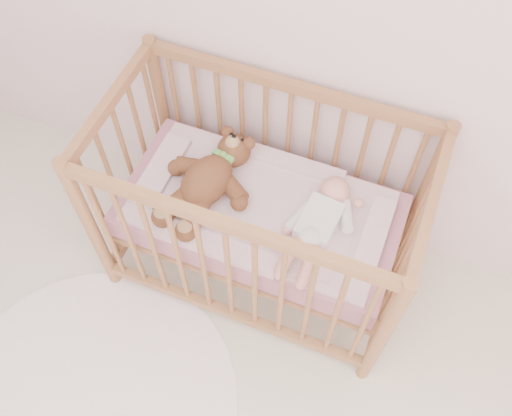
% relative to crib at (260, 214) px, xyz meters
% --- Properties ---
extents(wall_back, '(4.00, 0.02, 2.70)m').
position_rel_crib_xyz_m(wall_back, '(0.11, 0.40, 0.85)').
color(wall_back, white).
rests_on(wall_back, floor).
extents(crib, '(1.36, 0.76, 1.00)m').
position_rel_crib_xyz_m(crib, '(0.00, 0.00, 0.00)').
color(crib, '#AB6E48').
rests_on(crib, floor).
extents(mattress, '(1.22, 0.62, 0.13)m').
position_rel_crib_xyz_m(mattress, '(0.00, 0.00, -0.01)').
color(mattress, '#C57B98').
rests_on(mattress, crib).
extents(blanket, '(1.10, 0.58, 0.06)m').
position_rel_crib_xyz_m(blanket, '(0.00, 0.00, 0.06)').
color(blanket, pink).
rests_on(blanket, mattress).
extents(baby, '(0.33, 0.59, 0.14)m').
position_rel_crib_xyz_m(baby, '(0.27, -0.02, 0.14)').
color(baby, white).
rests_on(baby, blanket).
extents(teddy_bear, '(0.54, 0.67, 0.17)m').
position_rel_crib_xyz_m(teddy_bear, '(-0.24, -0.02, 0.15)').
color(teddy_bear, brown).
rests_on(teddy_bear, blanket).
extents(rug, '(1.34, 1.34, 0.01)m').
position_rel_crib_xyz_m(rug, '(-0.45, -0.95, -0.49)').
color(rug, white).
rests_on(rug, floor).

